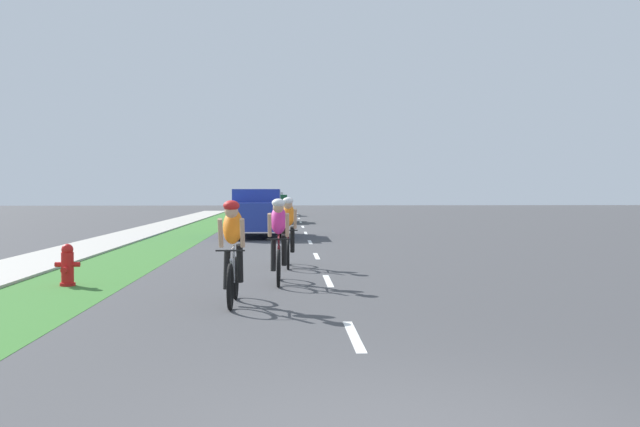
% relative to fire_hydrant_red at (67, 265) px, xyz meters
% --- Properties ---
extents(ground_plane, '(120.00, 120.00, 0.00)m').
position_rel_fire_hydrant_red_xyz_m(ground_plane, '(4.75, 11.76, -0.37)').
color(ground_plane, '#424244').
extents(grass_verge, '(2.13, 70.00, 0.01)m').
position_rel_fire_hydrant_red_xyz_m(grass_verge, '(0.00, 11.76, -0.37)').
color(grass_verge, '#38722D').
rests_on(grass_verge, ground_plane).
extents(sidewalk_concrete, '(1.90, 70.00, 0.10)m').
position_rel_fire_hydrant_red_xyz_m(sidewalk_concrete, '(-2.01, 11.76, -0.37)').
color(sidewalk_concrete, '#B2ADA3').
rests_on(sidewalk_concrete, ground_plane).
extents(lane_markings_center, '(0.12, 52.71, 0.01)m').
position_rel_fire_hydrant_red_xyz_m(lane_markings_center, '(4.75, 15.76, -0.37)').
color(lane_markings_center, white).
rests_on(lane_markings_center, ground_plane).
extents(fire_hydrant_red, '(0.44, 0.38, 0.76)m').
position_rel_fire_hydrant_red_xyz_m(fire_hydrant_red, '(0.00, 0.00, 0.00)').
color(fire_hydrant_red, red).
rests_on(fire_hydrant_red, ground_plane).
extents(cyclist_lead, '(0.42, 1.72, 1.58)m').
position_rel_fire_hydrant_red_xyz_m(cyclist_lead, '(3.15, -2.26, 0.44)').
color(cyclist_lead, black).
rests_on(cyclist_lead, ground_plane).
extents(cyclist_trailing, '(0.42, 1.72, 1.58)m').
position_rel_fire_hydrant_red_xyz_m(cyclist_trailing, '(3.81, 0.12, 0.44)').
color(cyclist_trailing, black).
rests_on(cyclist_trailing, ground_plane).
extents(cyclist_distant, '(0.42, 1.72, 1.58)m').
position_rel_fire_hydrant_red_xyz_m(cyclist_distant, '(3.99, 2.93, 0.44)').
color(cyclist_distant, black).
rests_on(cyclist_distant, ground_plane).
extents(suv_blue, '(2.15, 4.70, 1.79)m').
position_rel_fire_hydrant_red_xyz_m(suv_blue, '(2.86, 13.64, 0.58)').
color(suv_blue, '#23389E').
rests_on(suv_blue, ground_plane).
extents(sedan_dark_green, '(1.98, 4.30, 1.52)m').
position_rel_fire_hydrant_red_xyz_m(sedan_dark_green, '(3.23, 25.72, 0.40)').
color(sedan_dark_green, '#194C2D').
rests_on(sedan_dark_green, ground_plane).
extents(pickup_silver, '(2.22, 5.10, 1.64)m').
position_rel_fire_hydrant_red_xyz_m(pickup_silver, '(2.83, 37.02, 0.46)').
color(pickup_silver, '#A5A8AD').
rests_on(pickup_silver, ground_plane).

